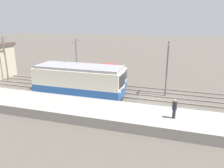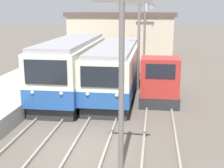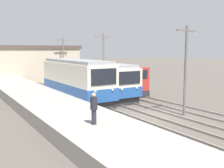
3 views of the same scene
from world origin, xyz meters
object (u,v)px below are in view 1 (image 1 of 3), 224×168
at_px(commuter_train_center, 82,79).
at_px(catenary_mast_mid, 77,61).
at_px(catenary_mast_near, 167,67).
at_px(catenary_mast_far, 5,57).
at_px(commuter_train_left, 78,85).
at_px(shunting_locomotive, 96,77).
at_px(person_on_platform, 174,108).

relative_size(commuter_train_center, catenary_mast_mid, 1.71).
bearing_deg(commuter_train_center, catenary_mast_near, -81.60).
bearing_deg(catenary_mast_far, commuter_train_left, -107.32).
bearing_deg(catenary_mast_far, catenary_mast_near, -90.00).
xyz_separation_m(shunting_locomotive, catenary_mast_near, (-1.49, -9.46, 2.34)).
height_order(catenary_mast_mid, catenary_mast_far, same).
height_order(commuter_train_center, catenary_mast_near, catenary_mast_near).
bearing_deg(shunting_locomotive, catenary_mast_mid, 125.11).
distance_m(shunting_locomotive, catenary_mast_near, 9.86).
distance_m(commuter_train_center, catenary_mast_near, 10.51).
xyz_separation_m(catenary_mast_mid, catenary_mast_far, (0.00, 11.58, 0.00)).
bearing_deg(catenary_mast_mid, person_on_platform, -122.43).
xyz_separation_m(commuter_train_center, person_on_platform, (-6.66, -11.48, 0.21)).
xyz_separation_m(commuter_train_left, shunting_locomotive, (5.80, 0.11, -0.57)).
relative_size(commuter_train_left, shunting_locomotive, 1.86).
xyz_separation_m(catenary_mast_near, catenary_mast_far, (0.00, 23.17, 0.00)).
height_order(catenary_mast_near, catenary_mast_mid, same).
distance_m(catenary_mast_mid, person_on_platform, 15.32).
xyz_separation_m(commuter_train_center, catenary_mast_near, (1.51, -10.22, 1.94)).
bearing_deg(commuter_train_left, catenary_mast_near, -65.25).
relative_size(catenary_mast_mid, catenary_mast_far, 1.00).
bearing_deg(commuter_train_left, person_on_platform, -109.97).
xyz_separation_m(commuter_train_left, catenary_mast_mid, (4.31, 2.24, 1.77)).
relative_size(commuter_train_left, person_on_platform, 6.21).
bearing_deg(commuter_train_center, catenary_mast_far, 83.36).
height_order(shunting_locomotive, person_on_platform, shunting_locomotive).
xyz_separation_m(shunting_locomotive, person_on_platform, (-9.66, -10.73, 0.62)).
bearing_deg(commuter_train_center, commuter_train_left, -162.73).
height_order(commuter_train_left, catenary_mast_mid, catenary_mast_mid).
xyz_separation_m(commuter_train_left, catenary_mast_near, (4.31, -9.35, 1.77)).
distance_m(commuter_train_center, shunting_locomotive, 3.12).
xyz_separation_m(commuter_train_left, catenary_mast_far, (4.31, 13.82, 1.77)).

